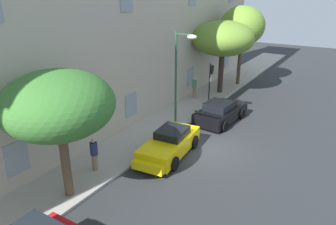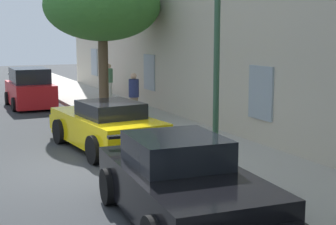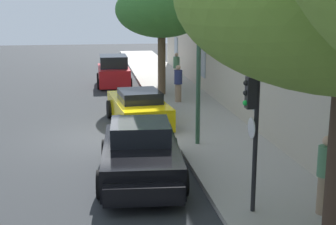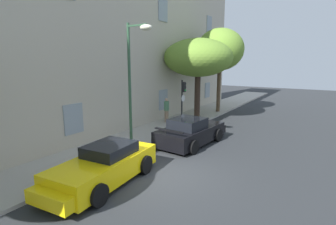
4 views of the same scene
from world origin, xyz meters
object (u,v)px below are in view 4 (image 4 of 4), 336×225
sportscar_red_lead (102,168)px  traffic_light (183,95)px  street_lamp (136,64)px  tree_far_end (198,58)px  sportscar_yellow_flank (192,132)px  pedestrian_strolling (166,110)px  tree_near_kerb (220,50)px

sportscar_red_lead → traffic_light: bearing=10.4°
sportscar_red_lead → street_lamp: (3.51, 1.21, 3.64)m
tree_far_end → street_lamp: 8.31m
traffic_light → street_lamp: size_ratio=0.51×
sportscar_red_lead → sportscar_yellow_flank: 6.15m
sportscar_red_lead → pedestrian_strolling: size_ratio=2.82×
tree_far_end → street_lamp: (-8.26, -0.81, -0.41)m
tree_near_kerb → traffic_light: tree_near_kerb is taller
sportscar_red_lead → tree_near_kerb: bearing=6.1°
sportscar_red_lead → sportscar_yellow_flank: sportscar_yellow_flank is taller
sportscar_red_lead → pedestrian_strolling: 9.70m
traffic_light → sportscar_red_lead: bearing=-169.6°
sportscar_yellow_flank → street_lamp: size_ratio=0.79×
traffic_light → pedestrian_strolling: 1.99m
traffic_light → pedestrian_strolling: traffic_light is taller
sportscar_yellow_flank → tree_near_kerb: 10.34m
pedestrian_strolling → street_lamp: bearing=-161.1°
sportscar_yellow_flank → street_lamp: (-2.62, 1.69, 3.64)m
tree_near_kerb → traffic_light: size_ratio=2.28×
sportscar_yellow_flank → pedestrian_strolling: 4.75m
sportscar_red_lead → traffic_light: (8.81, 1.61, 1.61)m
sportscar_yellow_flank → pedestrian_strolling: pedestrian_strolling is taller
sportscar_yellow_flank → tree_far_end: bearing=23.9°
pedestrian_strolling → tree_near_kerb: bearing=-14.7°
tree_far_end → pedestrian_strolling: 4.64m
tree_near_kerb → traffic_light: (-6.26, 0.01, -3.16)m
sportscar_red_lead → sportscar_yellow_flank: (6.13, -0.48, 0.00)m
tree_near_kerb → sportscar_red_lead: bearing=-173.9°
sportscar_yellow_flank → traffic_light: (2.68, 2.09, 1.60)m
pedestrian_strolling → traffic_light: bearing=-102.9°
street_lamp → pedestrian_strolling: (5.65, 1.94, -3.25)m
sportscar_yellow_flank → traffic_light: traffic_light is taller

